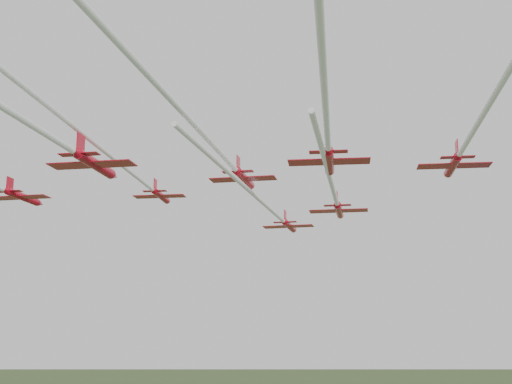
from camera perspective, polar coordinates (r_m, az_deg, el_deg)
The scene contains 7 objects.
jet_lead at distance 107.12m, azimuth 0.96°, elevation -1.21°, with size 22.50×62.56×2.60m.
jet_row2_left at distance 94.15m, azimuth -10.45°, elevation 1.95°, with size 27.45×59.66×2.38m.
jet_row2_right at distance 92.82m, azimuth 6.27°, elevation -0.10°, with size 20.83×47.92×2.53m.
jet_row3_mid at distance 81.09m, azimuth -3.10°, elevation 3.39°, with size 22.02×55.31×2.63m.
jet_row3_right at distance 80.47m, azimuth 16.54°, elevation 3.93°, with size 21.63×44.82×2.62m.
jet_row4_left at distance 73.33m, azimuth -15.63°, elevation 3.98°, with size 19.31×45.01×2.90m.
jet_row4_right at distance 62.58m, azimuth 5.63°, elevation 6.16°, with size 27.46×57.25×2.65m.
Camera 1 is at (43.94, -82.42, 29.09)m, focal length 50.00 mm.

